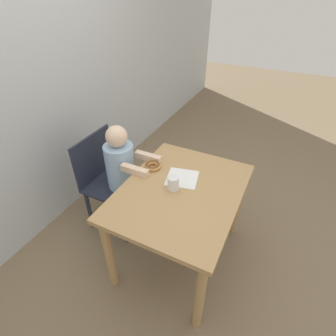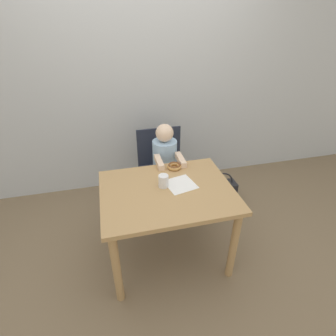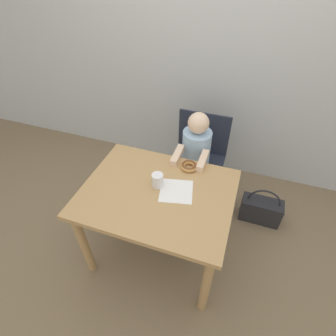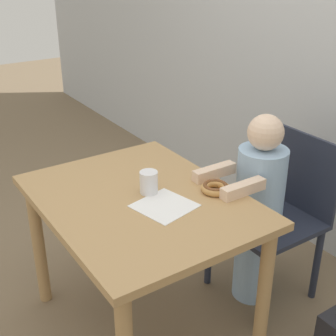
% 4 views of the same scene
% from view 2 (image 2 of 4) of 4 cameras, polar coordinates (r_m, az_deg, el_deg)
% --- Properties ---
extents(ground_plane, '(12.00, 12.00, 0.00)m').
position_cam_2_polar(ground_plane, '(2.47, -0.16, -18.03)').
color(ground_plane, '#7A664C').
extents(wall_back, '(8.00, 0.05, 2.50)m').
position_cam_2_polar(wall_back, '(2.91, -6.31, 18.70)').
color(wall_back, silver).
rests_on(wall_back, ground_plane).
extents(dining_table, '(1.00, 0.78, 0.70)m').
position_cam_2_polar(dining_table, '(2.06, -0.18, -7.21)').
color(dining_table, tan).
rests_on(dining_table, ground_plane).
extents(chair, '(0.46, 0.45, 0.84)m').
position_cam_2_polar(chair, '(2.73, -1.28, -0.13)').
color(chair, '#232838').
rests_on(chair, ground_plane).
extents(child_figure, '(0.25, 0.43, 0.99)m').
position_cam_2_polar(child_figure, '(2.60, -0.67, -0.64)').
color(child_figure, '#99BCE0').
rests_on(child_figure, ground_plane).
extents(donut, '(0.12, 0.12, 0.04)m').
position_cam_2_polar(donut, '(2.25, 1.40, 0.43)').
color(donut, tan).
rests_on(donut, dining_table).
extents(napkin, '(0.26, 0.26, 0.00)m').
position_cam_2_polar(napkin, '(2.05, 2.73, -3.56)').
color(napkin, white).
rests_on(napkin, dining_table).
extents(handbag, '(0.35, 0.15, 0.37)m').
position_cam_2_polar(handbag, '(3.00, 11.25, -5.02)').
color(handbag, '#232328').
rests_on(handbag, ground_plane).
extents(cup, '(0.08, 0.08, 0.10)m').
position_cam_2_polar(cup, '(2.00, -1.00, -2.83)').
color(cup, white).
rests_on(cup, dining_table).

